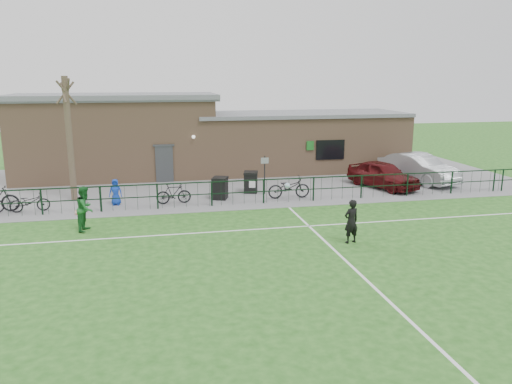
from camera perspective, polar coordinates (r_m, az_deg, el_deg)
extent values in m
plane|color=#215619|center=(16.38, 3.61, -8.34)|extent=(90.00, 90.00, 0.00)
cube|color=slate|center=(29.10, -3.42, 1.24)|extent=(34.00, 13.00, 0.02)
cube|color=white|center=(23.62, -1.39, -1.56)|extent=(28.00, 0.10, 0.01)
cube|color=white|center=(20.04, 0.59, -4.25)|extent=(28.00, 0.10, 0.01)
cube|color=white|center=(16.99, 10.19, -7.71)|extent=(0.10, 16.00, 0.01)
cube|color=black|center=(23.67, -1.48, -0.04)|extent=(28.00, 0.10, 1.20)
cylinder|color=#4B3B2D|center=(25.66, -20.53, 5.60)|extent=(0.30, 0.30, 6.00)
cube|color=black|center=(24.80, -4.12, 0.36)|extent=(0.89, 0.94, 1.01)
cube|color=black|center=(26.13, -0.60, 1.06)|extent=(0.84, 0.91, 1.02)
cylinder|color=black|center=(25.64, 0.99, 1.94)|extent=(0.07, 0.07, 2.00)
imported|color=#4C0D0F|center=(28.10, 14.28, 1.96)|extent=(3.14, 4.60, 1.45)
imported|color=#A9ACB1|center=(30.15, 18.03, 2.62)|extent=(3.21, 5.22, 1.63)
imported|color=black|center=(24.61, -24.44, -1.04)|extent=(1.76, 0.80, 0.89)
imported|color=black|center=(24.12, -9.40, -0.17)|extent=(1.67, 0.53, 0.99)
imported|color=black|center=(24.91, 3.78, 0.53)|extent=(2.12, 0.79, 1.10)
imported|color=#1237AE|center=(24.47, -15.76, -0.01)|extent=(0.65, 0.47, 1.24)
imported|color=black|center=(18.53, 10.83, -3.31)|extent=(0.68, 0.53, 1.64)
sphere|color=white|center=(20.89, 3.61, 0.75)|extent=(0.22, 0.22, 0.22)
imported|color=#1B6026|center=(20.77, -18.92, -1.79)|extent=(0.87, 1.01, 1.79)
sphere|color=silver|center=(23.36, -19.73, -2.21)|extent=(0.24, 0.24, 0.24)
cube|color=#9D7757|center=(31.74, -4.26, 5.40)|extent=(24.00, 5.00, 3.50)
cube|color=#9D7757|center=(31.31, -15.87, 9.17)|extent=(11.52, 5.00, 1.20)
cube|color=#5A5C62|center=(31.28, -15.96, 10.48)|extent=(12.02, 5.40, 0.28)
cube|color=#5A5C62|center=(32.65, 5.02, 8.87)|extent=(13.44, 5.30, 0.22)
cube|color=#383A3D|center=(29.08, -10.43, 3.12)|extent=(1.00, 0.08, 2.10)
cube|color=black|center=(30.86, 8.48, 4.80)|extent=(1.80, 0.08, 1.20)
cube|color=#19661E|center=(30.35, 6.21, 5.30)|extent=(0.45, 0.04, 0.55)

